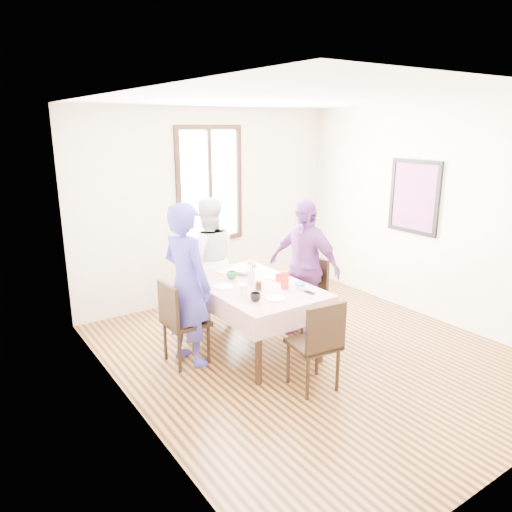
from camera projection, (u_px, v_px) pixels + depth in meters
name	position (u px, v px, depth m)	size (l,w,h in m)	color
ground	(311.00, 353.00, 5.33)	(4.50, 4.50, 0.00)	black
back_wall	(209.00, 206.00, 6.76)	(4.00, 4.00, 0.00)	beige
right_wall	(434.00, 215.00, 6.06)	(4.50, 4.50, 0.00)	beige
window_frame	(209.00, 185.00, 6.66)	(1.02, 0.06, 1.62)	black
window_pane	(209.00, 185.00, 6.67)	(0.90, 0.02, 1.50)	white
art_poster	(414.00, 197.00, 6.23)	(0.04, 0.76, 0.96)	red
dining_table	(253.00, 317.00, 5.36)	(0.92, 1.47, 0.75)	black
tablecloth	(253.00, 285.00, 5.26)	(1.04, 1.59, 0.01)	#54000E
chair_left	(186.00, 322.00, 5.03)	(0.42, 0.42, 0.91)	black
chair_right	(304.00, 296.00, 5.79)	(0.42, 0.42, 0.91)	black
chair_far	(209.00, 286.00, 6.14)	(0.42, 0.42, 0.91)	black
chair_near	(313.00, 344.00, 4.53)	(0.42, 0.42, 0.91)	black
person_left	(186.00, 285.00, 4.93)	(0.63, 0.41, 1.73)	#3A349C
person_far	(209.00, 260.00, 6.03)	(0.78, 0.61, 1.61)	silver
person_right	(303.00, 267.00, 5.68)	(0.96, 0.40, 1.64)	#6C367E
mug_black	(255.00, 297.00, 4.75)	(0.11, 0.11, 0.09)	black
mug_flag	(279.00, 278.00, 5.34)	(0.09, 0.09, 0.08)	red
mug_green	(232.00, 275.00, 5.44)	(0.11, 0.11, 0.09)	#0C7226
serving_bowl	(243.00, 271.00, 5.63)	(0.25, 0.25, 0.06)	white
juice_carton	(285.00, 280.00, 5.09)	(0.06, 0.06, 0.19)	red
butter_tub	(300.00, 287.00, 5.11)	(0.11, 0.11, 0.05)	white
jam_jar	(259.00, 286.00, 5.07)	(0.06, 0.06, 0.09)	black
drinking_glass	(244.00, 290.00, 4.92)	(0.08, 0.08, 0.11)	silver
smartphone	(310.00, 293.00, 4.99)	(0.06, 0.12, 0.01)	black
flower_vase	(251.00, 277.00, 5.25)	(0.08, 0.08, 0.16)	silver
plate_left	(224.00, 287.00, 5.17)	(0.20, 0.20, 0.01)	white
plate_right	(272.00, 277.00, 5.49)	(0.20, 0.20, 0.01)	white
plate_far	(224.00, 271.00, 5.71)	(0.20, 0.20, 0.01)	white
plate_near	(276.00, 298.00, 4.82)	(0.20, 0.20, 0.01)	white
butter_lid	(300.00, 284.00, 5.10)	(0.12, 0.12, 0.01)	blue
flower_bunch	(251.00, 266.00, 5.22)	(0.09, 0.09, 0.10)	yellow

